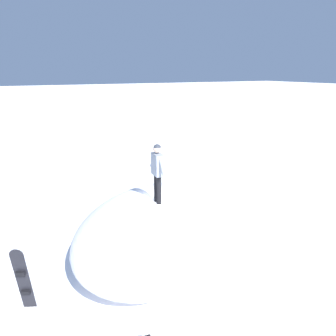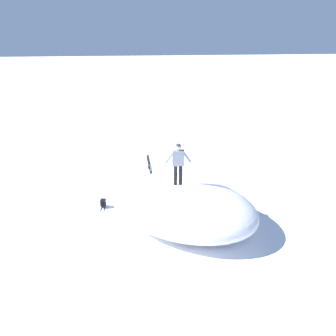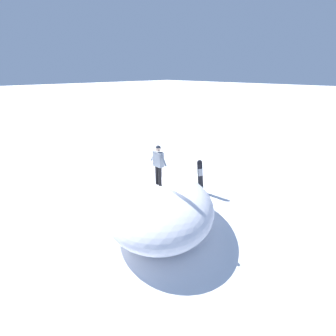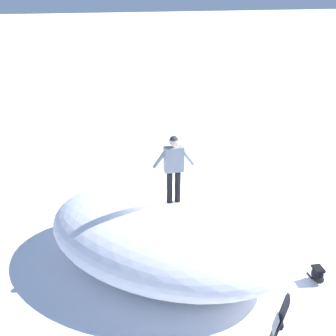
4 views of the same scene
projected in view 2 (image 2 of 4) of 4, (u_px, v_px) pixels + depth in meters
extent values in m
plane|color=white|center=(176.00, 229.00, 13.47)|extent=(240.00, 240.00, 0.00)
ellipsoid|color=white|center=(181.00, 205.00, 13.58)|extent=(7.62, 7.68, 1.74)
cylinder|color=black|center=(175.00, 175.00, 13.15)|extent=(0.14, 0.14, 0.81)
cylinder|color=black|center=(181.00, 175.00, 13.16)|extent=(0.14, 0.14, 0.81)
cube|color=#8C939E|center=(178.00, 158.00, 12.89)|extent=(0.25, 0.47, 0.61)
sphere|color=beige|center=(178.00, 147.00, 12.73)|extent=(0.22, 0.22, 0.22)
cylinder|color=#8C939E|center=(170.00, 157.00, 12.85)|extent=(0.11, 0.39, 0.50)
cylinder|color=#8C939E|center=(186.00, 156.00, 12.90)|extent=(0.11, 0.39, 0.50)
sphere|color=#333842|center=(178.00, 146.00, 12.72)|extent=(0.21, 0.21, 0.21)
cube|color=black|center=(151.00, 172.00, 16.95)|extent=(0.40, 0.42, 1.59)
cylinder|color=black|center=(148.00, 157.00, 16.70)|extent=(0.30, 0.19, 0.30)
cube|color=#B2B2B7|center=(151.00, 167.00, 16.85)|extent=(0.26, 0.18, 0.38)
cube|color=black|center=(149.00, 167.00, 16.87)|extent=(0.21, 0.16, 0.12)
cube|color=black|center=(151.00, 178.00, 17.06)|extent=(0.21, 0.16, 0.12)
ellipsoid|color=black|center=(103.00, 204.00, 15.10)|extent=(0.39, 0.32, 0.38)
ellipsoid|color=black|center=(104.00, 203.00, 15.26)|extent=(0.13, 0.22, 0.18)
cube|color=black|center=(103.00, 201.00, 15.04)|extent=(0.33, 0.27, 0.06)
cylinder|color=black|center=(101.00, 209.00, 14.98)|extent=(0.25, 0.07, 0.04)
cylinder|color=black|center=(104.00, 209.00, 14.98)|extent=(0.25, 0.07, 0.04)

